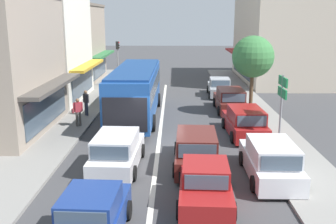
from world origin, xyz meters
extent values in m
plane|color=#3F3F42|center=(0.00, 0.00, 0.00)|extent=(140.00, 140.00, 0.00)
cube|color=silver|center=(0.00, 4.00, 0.00)|extent=(0.20, 28.00, 0.01)
cube|color=gray|center=(-6.80, 6.00, 0.07)|extent=(5.20, 44.00, 0.14)
cube|color=gray|center=(6.20, 6.00, 0.06)|extent=(2.80, 44.00, 0.12)
cube|color=#4C4742|center=(-5.81, 2.12, 2.70)|extent=(1.10, 7.83, 0.20)
cube|color=#425160|center=(-6.23, 2.12, 1.40)|extent=(0.06, 6.81, 1.80)
cube|color=silver|center=(-10.20, 10.84, 4.01)|extent=(7.87, 8.15, 8.01)
cube|color=gold|center=(-5.82, 10.84, 2.70)|extent=(1.10, 7.50, 0.20)
cube|color=#425160|center=(-6.24, 10.84, 1.40)|extent=(0.06, 6.52, 1.80)
cube|color=gray|center=(-10.20, 19.74, 3.65)|extent=(7.01, 8.95, 7.30)
cube|color=#2D703D|center=(-6.24, 19.74, 2.70)|extent=(1.10, 8.24, 0.20)
cube|color=#425160|center=(-6.66, 19.74, 1.40)|extent=(0.06, 7.16, 1.80)
cube|color=#6E6358|center=(-10.20, 19.74, 7.42)|extent=(7.17, 8.95, 0.24)
cube|color=beige|center=(11.50, 20.87, 4.35)|extent=(7.53, 13.78, 8.70)
cube|color=maroon|center=(7.28, 20.87, 2.70)|extent=(1.10, 12.67, 0.20)
cube|color=#425160|center=(7.70, 20.87, 1.40)|extent=(0.06, 11.02, 1.80)
cube|color=#1E4C99|center=(-1.63, 5.46, 1.76)|extent=(2.60, 10.82, 2.70)
cube|color=#425160|center=(-1.63, 5.46, 2.16)|extent=(2.63, 10.39, 0.90)
cube|color=black|center=(-1.68, 0.03, 1.56)|extent=(2.25, 0.08, 1.76)
cube|color=navy|center=(-1.63, 5.46, 3.17)|extent=(2.46, 9.96, 0.12)
cylinder|color=black|center=(-2.85, 8.82, 0.48)|extent=(0.27, 0.96, 0.96)
cylinder|color=black|center=(-0.35, 8.79, 0.48)|extent=(0.27, 0.96, 0.96)
cylinder|color=black|center=(-2.91, 2.50, 0.48)|extent=(0.27, 0.96, 0.96)
cylinder|color=black|center=(-0.41, 2.48, 0.48)|extent=(0.27, 0.96, 0.96)
cube|color=navy|center=(-1.56, -8.58, 0.52)|extent=(1.81, 3.77, 0.76)
cube|color=navy|center=(-1.57, -8.88, 1.22)|extent=(1.61, 1.97, 0.64)
cube|color=#425160|center=(-1.52, -7.91, 1.22)|extent=(1.40, 0.13, 0.54)
cube|color=#425160|center=(-1.62, -9.85, 1.22)|extent=(1.37, 0.12, 0.51)
cylinder|color=black|center=(-2.32, -7.43, 0.31)|extent=(0.21, 0.63, 0.62)
cylinder|color=black|center=(-0.68, -7.51, 0.31)|extent=(0.21, 0.63, 0.62)
cube|color=maroon|center=(1.86, -6.24, 0.51)|extent=(1.91, 4.27, 0.72)
cube|color=maroon|center=(1.86, -6.34, 1.17)|extent=(1.64, 1.87, 0.60)
cube|color=#425160|center=(1.90, -5.42, 1.17)|extent=(1.44, 0.13, 0.51)
cube|color=#425160|center=(1.82, -7.26, 1.17)|extent=(1.41, 0.12, 0.48)
cylinder|color=black|center=(1.06, -4.94, 0.31)|extent=(0.21, 0.63, 0.62)
cylinder|color=black|center=(2.78, -5.02, 0.31)|extent=(0.21, 0.63, 0.62)
cylinder|color=black|center=(0.95, -7.46, 0.31)|extent=(0.21, 0.63, 0.62)
cylinder|color=black|center=(2.66, -7.54, 0.31)|extent=(0.21, 0.63, 0.62)
cube|color=#561E19|center=(1.74, -2.80, 0.52)|extent=(1.90, 4.55, 0.76)
cube|color=#561E19|center=(1.73, -3.15, 1.24)|extent=(1.72, 2.65, 0.68)
cube|color=#425160|center=(1.77, -1.83, 1.24)|extent=(1.51, 0.11, 0.58)
cube|color=#425160|center=(1.69, -4.47, 1.24)|extent=(1.48, 0.11, 0.54)
cylinder|color=black|center=(0.90, -1.42, 0.31)|extent=(0.20, 0.63, 0.62)
cylinder|color=black|center=(2.66, -1.48, 0.31)|extent=(0.20, 0.63, 0.62)
cylinder|color=black|center=(0.82, -4.12, 0.31)|extent=(0.20, 0.63, 0.62)
cylinder|color=black|center=(2.58, -4.17, 0.31)|extent=(0.20, 0.63, 0.62)
cube|color=silver|center=(-1.63, -3.08, 0.52)|extent=(1.95, 4.57, 0.76)
cube|color=silver|center=(-1.64, -3.43, 1.24)|extent=(1.75, 2.67, 0.68)
cube|color=#425160|center=(-1.58, -2.11, 1.24)|extent=(1.51, 0.13, 0.58)
cube|color=#425160|center=(-1.70, -4.75, 1.24)|extent=(1.48, 0.12, 0.54)
cylinder|color=black|center=(-2.45, -1.69, 0.31)|extent=(0.21, 0.63, 0.62)
cylinder|color=black|center=(-0.69, -1.77, 0.31)|extent=(0.21, 0.63, 0.62)
cylinder|color=black|center=(-2.56, -4.39, 0.31)|extent=(0.21, 0.63, 0.62)
cylinder|color=black|center=(-0.81, -4.47, 0.31)|extent=(0.21, 0.63, 0.62)
cube|color=silver|center=(4.62, -4.06, 0.52)|extent=(1.79, 4.51, 0.76)
cube|color=silver|center=(4.61, -4.41, 1.24)|extent=(1.66, 2.61, 0.68)
cube|color=#425160|center=(4.62, -3.09, 1.24)|extent=(1.51, 0.07, 0.58)
cube|color=#425160|center=(4.61, -5.73, 1.24)|extent=(1.48, 0.07, 0.54)
cylinder|color=black|center=(3.75, -2.71, 0.31)|extent=(0.18, 0.62, 0.62)
cylinder|color=black|center=(5.51, -2.72, 0.31)|extent=(0.18, 0.62, 0.62)
cylinder|color=black|center=(3.73, -5.41, 0.31)|extent=(0.18, 0.62, 0.62)
cylinder|color=black|center=(5.49, -5.42, 0.31)|extent=(0.18, 0.62, 0.62)
cube|color=maroon|center=(4.61, 1.76, 0.52)|extent=(1.93, 4.56, 0.76)
cube|color=maroon|center=(4.62, 1.41, 1.24)|extent=(1.74, 2.66, 0.68)
cube|color=#425160|center=(4.57, 2.73, 1.24)|extent=(1.51, 0.12, 0.58)
cube|color=#425160|center=(4.67, 0.09, 1.24)|extent=(1.48, 0.12, 0.54)
cylinder|color=black|center=(3.68, 3.08, 0.31)|extent=(0.20, 0.63, 0.62)
cylinder|color=black|center=(5.44, 3.14, 0.31)|extent=(0.20, 0.63, 0.62)
cylinder|color=black|center=(3.78, 0.38, 0.31)|extent=(0.20, 0.63, 0.62)
cylinder|color=black|center=(5.54, 0.45, 0.31)|extent=(0.20, 0.63, 0.62)
cube|color=#561E19|center=(4.61, 7.54, 0.52)|extent=(1.81, 4.52, 0.76)
cube|color=#561E19|center=(4.61, 7.19, 1.24)|extent=(1.67, 2.62, 0.68)
cube|color=#425160|center=(4.60, 8.51, 1.24)|extent=(1.51, 0.08, 0.58)
cube|color=#425160|center=(4.63, 5.87, 1.24)|extent=(1.48, 0.08, 0.54)
cylinder|color=black|center=(3.71, 8.88, 0.31)|extent=(0.19, 0.62, 0.62)
cylinder|color=black|center=(5.47, 8.90, 0.31)|extent=(0.19, 0.62, 0.62)
cylinder|color=black|center=(3.74, 6.18, 0.31)|extent=(0.19, 0.62, 0.62)
cylinder|color=black|center=(5.50, 6.20, 0.31)|extent=(0.19, 0.62, 0.62)
cube|color=#9EA3A8|center=(4.51, 12.85, 0.51)|extent=(1.85, 4.25, 0.72)
cube|color=#9EA3A8|center=(4.50, 12.75, 1.17)|extent=(1.61, 1.85, 0.60)
cube|color=#425160|center=(4.53, 13.67, 1.17)|extent=(1.44, 0.10, 0.51)
cube|color=#425160|center=(4.48, 11.83, 1.17)|extent=(1.41, 0.10, 0.48)
cylinder|color=black|center=(3.69, 14.13, 0.31)|extent=(0.20, 0.63, 0.62)
cylinder|color=black|center=(5.41, 14.08, 0.31)|extent=(0.20, 0.63, 0.62)
cylinder|color=black|center=(3.61, 11.61, 0.31)|extent=(0.20, 0.63, 0.62)
cylinder|color=black|center=(5.33, 11.56, 0.31)|extent=(0.20, 0.63, 0.62)
cylinder|color=gray|center=(-4.28, 16.31, 2.10)|extent=(0.12, 0.12, 4.20)
cube|color=black|center=(-4.28, 16.31, 3.85)|extent=(0.24, 0.24, 0.68)
sphere|color=red|center=(-4.14, 16.31, 4.08)|extent=(0.13, 0.13, 0.13)
sphere|color=black|center=(-4.14, 16.31, 3.86)|extent=(0.13, 0.13, 0.13)
sphere|color=black|center=(-4.14, 16.31, 3.64)|extent=(0.13, 0.13, 0.13)
cylinder|color=gray|center=(6.00, -0.20, 1.80)|extent=(0.10, 0.10, 3.60)
cube|color=#19753D|center=(6.00, -0.22, 3.30)|extent=(0.08, 1.40, 0.44)
cube|color=white|center=(6.05, -0.22, 3.30)|extent=(0.01, 1.10, 0.10)
cube|color=#19753D|center=(6.00, -0.22, 2.75)|extent=(0.08, 1.40, 0.44)
cube|color=white|center=(6.05, -0.22, 2.75)|extent=(0.01, 1.10, 0.10)
cylinder|color=brown|center=(5.81, 6.31, 1.45)|extent=(0.24, 0.24, 2.91)
cylinder|color=brown|center=(5.81, 6.69, 3.46)|extent=(0.10, 0.84, 1.16)
cylinder|color=brown|center=(6.22, 6.31, 3.41)|extent=(0.90, 0.10, 1.07)
cylinder|color=brown|center=(5.81, 5.97, 3.29)|extent=(0.10, 0.77, 0.83)
cylinder|color=brown|center=(5.41, 6.31, 3.42)|extent=(0.88, 0.10, 1.08)
sphere|color=#38753D|center=(5.81, 6.31, 3.84)|extent=(2.67, 2.67, 2.67)
cylinder|color=#4C4742|center=(-4.68, 3.04, 0.56)|extent=(0.14, 0.14, 0.84)
cylinder|color=#4C4742|center=(-4.84, 2.95, 0.56)|extent=(0.14, 0.14, 0.84)
cube|color=#A82D38|center=(-4.76, 3.00, 1.26)|extent=(0.42, 0.37, 0.56)
sphere|color=brown|center=(-4.76, 3.00, 1.66)|extent=(0.22, 0.22, 0.22)
cylinder|color=#A82D38|center=(-4.55, 3.12, 1.26)|extent=(0.09, 0.09, 0.54)
cylinder|color=#A82D38|center=(-4.97, 2.87, 1.26)|extent=(0.09, 0.09, 0.54)
cube|color=maroon|center=(-5.02, 2.82, 1.08)|extent=(0.21, 0.26, 0.22)
cylinder|color=#232838|center=(-4.79, 5.46, 0.56)|extent=(0.14, 0.14, 0.84)
cylinder|color=#232838|center=(-4.91, 5.60, 0.56)|extent=(0.14, 0.14, 0.84)
cube|color=black|center=(-4.85, 5.53, 1.26)|extent=(0.40, 0.41, 0.56)
sphere|color=brown|center=(-4.85, 5.53, 1.66)|extent=(0.22, 0.22, 0.22)
cylinder|color=black|center=(-4.69, 5.35, 1.26)|extent=(0.09, 0.09, 0.54)
cylinder|color=black|center=(-5.01, 5.71, 1.26)|extent=(0.09, 0.09, 0.54)
camera|label=1|loc=(0.76, -18.92, 6.32)|focal=42.00mm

